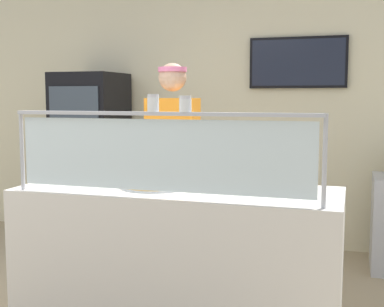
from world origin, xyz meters
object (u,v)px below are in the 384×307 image
(parmesan_shaker, at_px, (153,104))
(drink_fridge, at_px, (91,158))
(pepper_flake_shaker, at_px, (185,105))
(worker_figure, at_px, (173,163))
(pizza_server, at_px, (153,181))
(pizza_tray, at_px, (155,185))

(parmesan_shaker, distance_m, drink_fridge, 2.68)
(parmesan_shaker, relative_size, pepper_flake_shaker, 1.08)
(worker_figure, bearing_deg, parmesan_shaker, -76.39)
(pizza_server, relative_size, drink_fridge, 0.16)
(pizza_tray, xyz_separation_m, pepper_flake_shaker, (0.30, -0.31, 0.50))
(pizza_server, bearing_deg, worker_figure, 91.16)
(worker_figure, bearing_deg, pepper_flake_shaker, -67.02)
(pizza_server, relative_size, worker_figure, 0.16)
(pizza_tray, relative_size, drink_fridge, 0.25)
(pizza_tray, xyz_separation_m, worker_figure, (-0.13, 0.71, 0.04))
(parmesan_shaker, height_order, worker_figure, worker_figure)
(pizza_tray, distance_m, parmesan_shaker, 0.60)
(parmesan_shaker, xyz_separation_m, drink_fridge, (-1.54, 2.11, -0.59))
(pizza_server, distance_m, parmesan_shaker, 0.58)
(parmesan_shaker, bearing_deg, drink_fridge, 126.03)
(pizza_tray, relative_size, pizza_server, 1.55)
(pizza_tray, height_order, parmesan_shaker, parmesan_shaker)
(pizza_server, bearing_deg, drink_fridge, 119.36)
(pizza_server, relative_size, pepper_flake_shaker, 3.15)
(pizza_tray, height_order, worker_figure, worker_figure)
(pizza_server, bearing_deg, parmesan_shaker, -75.63)
(pizza_server, xyz_separation_m, parmesan_shaker, (0.12, -0.29, 0.48))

